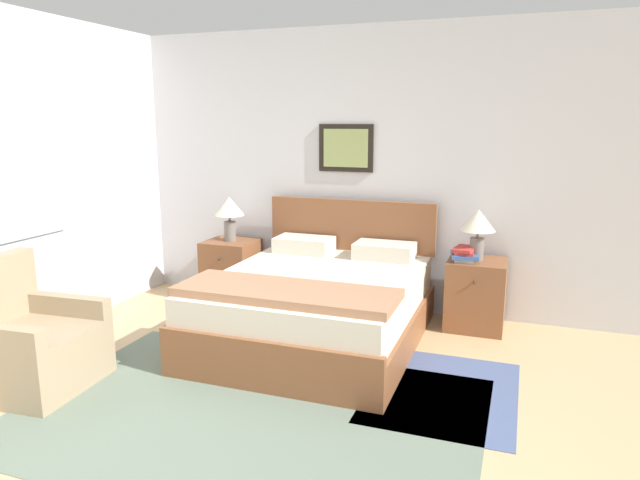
# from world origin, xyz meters

# --- Properties ---
(wall_back) EXTENTS (7.02, 0.09, 2.60)m
(wall_back) POSITION_xyz_m (-0.00, 3.18, 1.30)
(wall_back) COLOR silver
(wall_back) RESTS_ON ground_plane
(wall_left) EXTENTS (0.08, 5.55, 2.60)m
(wall_left) POSITION_xyz_m (-2.34, 1.56, 1.30)
(wall_left) COLOR silver
(wall_left) RESTS_ON ground_plane
(area_rug_main) EXTENTS (2.79, 1.94, 0.01)m
(area_rug_main) POSITION_xyz_m (-0.13, 0.88, 0.00)
(area_rug_main) COLOR slate
(area_rug_main) RESTS_ON ground_plane
(area_rug_bedside) EXTENTS (0.94, 1.21, 0.01)m
(area_rug_bedside) POSITION_xyz_m (0.95, 1.58, 0.00)
(area_rug_bedside) COLOR #47567F
(area_rug_bedside) RESTS_ON ground_plane
(bed) EXTENTS (1.59, 1.95, 1.04)m
(bed) POSITION_xyz_m (-0.14, 2.13, 0.31)
(bed) COLOR brown
(bed) RESTS_ON ground_plane
(armchair) EXTENTS (0.79, 0.77, 0.86)m
(armchair) POSITION_xyz_m (-1.69, 0.73, 0.28)
(armchair) COLOR #998466
(armchair) RESTS_ON ground_plane
(nightstand_near_window) EXTENTS (0.48, 0.47, 0.60)m
(nightstand_near_window) POSITION_xyz_m (-1.32, 2.87, 0.30)
(nightstand_near_window) COLOR brown
(nightstand_near_window) RESTS_ON ground_plane
(nightstand_by_door) EXTENTS (0.48, 0.47, 0.60)m
(nightstand_by_door) POSITION_xyz_m (1.04, 2.87, 0.30)
(nightstand_by_door) COLOR brown
(nightstand_by_door) RESTS_ON ground_plane
(table_lamp_near_window) EXTENTS (0.29, 0.29, 0.43)m
(table_lamp_near_window) POSITION_xyz_m (-1.32, 2.87, 0.91)
(table_lamp_near_window) COLOR slate
(table_lamp_near_window) RESTS_ON nightstand_near_window
(table_lamp_by_door) EXTENTS (0.29, 0.29, 0.43)m
(table_lamp_by_door) POSITION_xyz_m (1.02, 2.87, 0.91)
(table_lamp_by_door) COLOR slate
(table_lamp_by_door) RESTS_ON nightstand_by_door
(book_thick_bottom) EXTENTS (0.18, 0.24, 0.03)m
(book_thick_bottom) POSITION_xyz_m (0.93, 2.83, 0.62)
(book_thick_bottom) COLOR silver
(book_thick_bottom) RESTS_ON nightstand_by_door
(book_hardcover_middle) EXTENTS (0.26, 0.31, 0.03)m
(book_hardcover_middle) POSITION_xyz_m (0.93, 2.83, 0.65)
(book_hardcover_middle) COLOR #335693
(book_hardcover_middle) RESTS_ON book_thick_bottom
(book_novel_upper) EXTENTS (0.17, 0.25, 0.02)m
(book_novel_upper) POSITION_xyz_m (0.93, 2.83, 0.68)
(book_novel_upper) COLOR #B7332D
(book_novel_upper) RESTS_ON book_hardcover_middle
(book_slim_near_top) EXTENTS (0.19, 0.28, 0.03)m
(book_slim_near_top) POSITION_xyz_m (0.93, 2.83, 0.70)
(book_slim_near_top) COLOR #B7332D
(book_slim_near_top) RESTS_ON book_novel_upper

